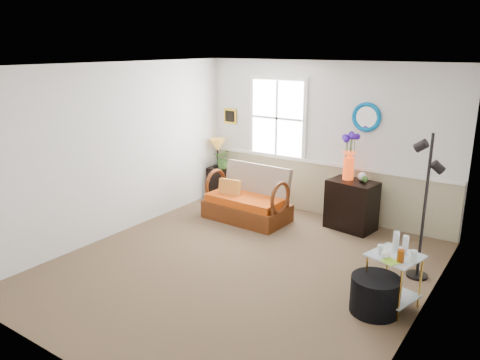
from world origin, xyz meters
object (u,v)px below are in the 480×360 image
Objects in this scene: loveseat at (247,194)px; ottoman at (375,295)px; lamp_stand at (219,182)px; floor_lamp at (425,208)px; cabinet at (352,205)px; side_table at (393,281)px.

loveseat reaches higher than ottoman.
floor_lamp reaches higher than lamp_stand.
loveseat is 2.34× the size of lamp_stand.
floor_lamp reaches higher than cabinet.
floor_lamp is 3.45× the size of ottoman.
lamp_stand is 4.51m from side_table.
side_table is (4.00, -2.09, 0.02)m from lamp_stand.
loveseat reaches higher than lamp_stand.
floor_lamp is (1.32, -1.07, 0.53)m from cabinet.
side_table is 0.34× the size of floor_lamp.
cabinet is at bearing 117.70° from ottoman.
cabinet is at bearing 22.22° from loveseat.
lamp_stand is at bearing -174.57° from cabinet.
side_table is 1.18× the size of ottoman.
lamp_stand is 4.27m from floor_lamp.
lamp_stand is at bearing 166.12° from floor_lamp.
side_table is at bearing -23.80° from loveseat.
lamp_stand is (-1.14, 0.72, -0.15)m from loveseat.
side_table is at bearing 60.48° from ottoman.
lamp_stand is 4.51m from ottoman.
side_table is (2.86, -1.37, -0.13)m from loveseat.
floor_lamp is at bearing 80.97° from ottoman.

